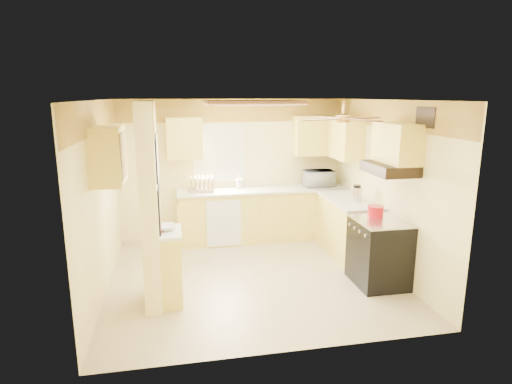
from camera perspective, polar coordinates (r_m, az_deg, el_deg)
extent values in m
plane|color=#C8B48B|center=(6.30, -0.51, -11.20)|extent=(4.00, 4.00, 0.00)
plane|color=white|center=(5.76, -0.56, 12.17)|extent=(4.00, 4.00, 0.00)
plane|color=#FFEC9B|center=(7.75, -3.10, 3.02)|extent=(4.00, 0.00, 4.00)
plane|color=#FFEC9B|center=(4.12, 4.32, -5.81)|extent=(4.00, 0.00, 4.00)
plane|color=#FFEC9B|center=(5.89, -20.04, -0.87)|extent=(0.00, 3.80, 3.80)
plane|color=#FFEC9B|center=(6.56, 16.90, 0.70)|extent=(0.00, 3.80, 3.80)
cube|color=yellow|center=(7.62, -3.18, 10.79)|extent=(4.00, 0.02, 0.40)
cube|color=#FFEC9B|center=(5.29, -13.96, -1.97)|extent=(0.20, 0.70, 2.50)
cube|color=#E8D758|center=(5.53, -11.20, -9.91)|extent=(0.25, 0.55, 0.90)
cube|color=silver|center=(5.37, -11.42, -5.28)|extent=(0.28, 0.58, 0.04)
cube|color=#E8D758|center=(7.72, 0.96, -3.09)|extent=(3.00, 0.60, 0.90)
cube|color=#E8D758|center=(7.16, 12.12, -4.67)|extent=(0.60, 1.40, 0.90)
cube|color=silver|center=(7.60, 0.99, 0.30)|extent=(3.04, 0.64, 0.04)
cube|color=silver|center=(7.03, 12.23, -1.02)|extent=(0.64, 1.44, 0.04)
cube|color=white|center=(7.32, -4.30, -4.20)|extent=(0.58, 0.02, 0.80)
cube|color=white|center=(7.66, -4.98, 5.14)|extent=(0.92, 0.02, 1.02)
cube|color=white|center=(7.66, -4.98, 5.15)|extent=(0.80, 0.02, 0.90)
cube|color=#E8D758|center=(7.43, -9.53, 7.11)|extent=(0.60, 0.35, 0.70)
cube|color=#E8D758|center=(7.86, 8.37, 7.45)|extent=(0.90, 0.35, 0.70)
cube|color=#E8D758|center=(7.52, 11.57, 7.09)|extent=(0.35, 1.00, 0.70)
cube|color=#E8D758|center=(5.52, -19.10, 4.67)|extent=(0.35, 0.75, 0.70)
cube|color=#E8D758|center=(5.90, 18.30, 6.19)|extent=(0.35, 0.76, 0.52)
cube|color=black|center=(6.16, 16.05, -7.77)|extent=(0.65, 0.76, 0.90)
cube|color=silver|center=(6.02, 16.32, -3.71)|extent=(0.66, 0.77, 0.02)
cylinder|color=silver|center=(5.70, 14.43, -5.65)|extent=(0.03, 0.05, 0.05)
cylinder|color=silver|center=(5.84, 13.72, -5.14)|extent=(0.03, 0.05, 0.05)
cylinder|color=silver|center=(5.98, 13.09, -4.69)|extent=(0.03, 0.05, 0.05)
cylinder|color=silver|center=(6.13, 12.44, -4.23)|extent=(0.03, 0.05, 0.05)
cube|color=black|center=(5.90, 17.36, 3.01)|extent=(0.50, 0.76, 0.14)
cube|color=black|center=(5.17, -13.10, 4.53)|extent=(0.02, 0.42, 0.57)
cube|color=white|center=(5.17, -13.03, 4.54)|extent=(0.01, 0.37, 0.52)
cube|color=black|center=(5.30, -12.74, -2.44)|extent=(0.02, 0.42, 0.57)
cube|color=yellow|center=(5.30, -12.68, -2.44)|extent=(0.01, 0.37, 0.52)
cube|color=brown|center=(6.27, -0.49, 11.85)|extent=(1.35, 0.95, 0.06)
cube|color=white|center=(6.27, -0.49, 11.62)|extent=(1.15, 0.75, 0.02)
cylinder|color=gold|center=(5.37, 11.60, 11.02)|extent=(0.04, 0.04, 0.16)
cylinder|color=gold|center=(5.38, 11.53, 9.53)|extent=(0.18, 0.18, 0.08)
cube|color=brown|center=(5.60, 13.99, 9.53)|extent=(0.55, 0.28, 0.01)
cube|color=brown|center=(5.62, 9.31, 9.74)|extent=(0.28, 0.55, 0.01)
cube|color=brown|center=(5.17, 8.87, 9.51)|extent=(0.55, 0.28, 0.01)
cube|color=brown|center=(5.15, 13.96, 9.27)|extent=(0.28, 0.55, 0.01)
cube|color=black|center=(5.65, 21.68, 9.24)|extent=(0.02, 0.40, 0.25)
imported|color=white|center=(7.85, 8.36, 1.81)|extent=(0.53, 0.36, 0.29)
imported|color=white|center=(5.40, -11.89, -4.65)|extent=(0.29, 0.29, 0.06)
cylinder|color=red|center=(6.15, 15.65, -2.57)|extent=(0.22, 0.22, 0.14)
cylinder|color=red|center=(6.13, 15.69, -1.87)|extent=(0.23, 0.23, 0.02)
cylinder|color=silver|center=(6.83, 13.28, -0.31)|extent=(0.17, 0.17, 0.23)
cylinder|color=black|center=(6.81, 13.34, 0.77)|extent=(0.11, 0.11, 0.03)
cube|color=tan|center=(7.47, -7.24, 0.32)|extent=(0.45, 0.36, 0.04)
cube|color=tan|center=(7.44, -8.63, 1.02)|extent=(0.02, 0.29, 0.25)
cube|color=tan|center=(7.45, -8.07, 1.04)|extent=(0.02, 0.29, 0.25)
cube|color=tan|center=(7.45, -7.51, 1.06)|extent=(0.02, 0.29, 0.25)
cube|color=tan|center=(7.45, -6.96, 1.08)|extent=(0.02, 0.29, 0.25)
cube|color=tan|center=(7.46, -6.40, 1.11)|extent=(0.02, 0.29, 0.25)
cube|color=tan|center=(7.47, -5.85, 1.13)|extent=(0.02, 0.29, 0.25)
cylinder|color=white|center=(7.45, -8.07, 1.04)|extent=(0.02, 0.25, 0.25)
cylinder|color=white|center=(7.45, -6.96, 1.08)|extent=(0.02, 0.25, 0.25)
cylinder|color=white|center=(7.66, -2.23, 1.14)|extent=(0.12, 0.12, 0.16)
cylinder|color=tan|center=(7.65, -2.07, 1.47)|extent=(0.01, 0.01, 0.24)
cylinder|color=tan|center=(7.67, -2.26, 1.49)|extent=(0.01, 0.01, 0.24)
cylinder|color=tan|center=(7.64, -2.40, 1.45)|extent=(0.01, 0.01, 0.24)
cylinder|color=tan|center=(7.63, -2.19, 1.43)|extent=(0.01, 0.01, 0.24)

